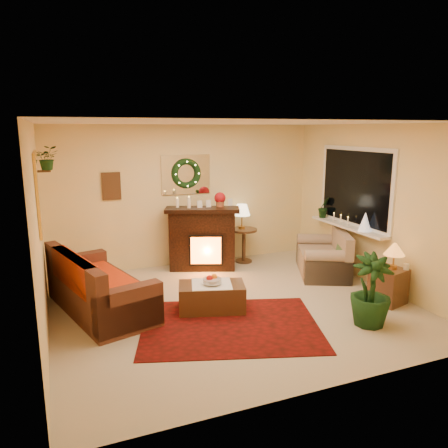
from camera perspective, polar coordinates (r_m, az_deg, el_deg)
name	(u,v)px	position (r m, az deg, el deg)	size (l,w,h in m)	color
floor	(233,306)	(6.46, 1.18, -10.64)	(5.00, 5.00, 0.00)	beige
ceiling	(234,123)	(5.95, 1.29, 13.08)	(5.00, 5.00, 0.00)	white
wall_back	(186,196)	(8.16, -4.98, 3.68)	(5.00, 5.00, 0.00)	#EFD88C
wall_front	(329,264)	(4.16, 13.50, -5.09)	(5.00, 5.00, 0.00)	#EFD88C
wall_left	(39,234)	(5.61, -22.98, -1.24)	(4.50, 4.50, 0.00)	#EFD88C
wall_right	(377,207)	(7.40, 19.34, 2.14)	(4.50, 4.50, 0.00)	#EFD88C
area_rug	(230,325)	(5.86, 0.81, -13.11)	(2.29, 1.71, 0.01)	maroon
sofa	(100,281)	(6.40, -15.86, -7.23)	(0.88, 2.01, 0.86)	brown
red_throw	(93,276)	(6.56, -16.70, -6.57)	(0.82, 1.33, 0.02)	red
fireplace	(202,240)	(7.93, -2.86, -2.08)	(1.17, 0.37, 1.07)	black
poinsettia	(220,198)	(7.89, -0.53, 3.42)	(0.21, 0.21, 0.21)	#A61016
mantel_candle_a	(177,203)	(7.64, -6.11, 2.76)	(0.06, 0.06, 0.17)	#FFF2D0
mantel_candle_b	(189,203)	(7.65, -4.60, 2.80)	(0.06, 0.06, 0.19)	beige
mantel_mirror	(186,174)	(8.09, -4.99, 6.46)	(0.92, 0.02, 0.72)	white
wreath	(187,174)	(8.05, -4.91, 6.58)	(0.55, 0.55, 0.11)	#194719
wall_art	(111,186)	(7.83, -14.50, 4.81)	(0.32, 0.03, 0.48)	#381E11
gold_mirror	(38,193)	(5.83, -23.12, 3.73)	(0.03, 0.84, 1.00)	gold
hanging_plant	(48,170)	(6.55, -21.97, 6.61)	(0.33, 0.28, 0.36)	#194719
loveseat	(323,250)	(7.93, 12.79, -3.35)	(0.78, 1.34, 0.78)	tan
window_frame	(355,187)	(7.78, 16.74, 4.63)	(0.03, 1.86, 1.36)	white
window_glass	(354,187)	(7.77, 16.65, 4.63)	(0.02, 1.70, 1.22)	black
window_sill	(347,227)	(7.83, 15.83, -0.33)	(0.22, 1.86, 0.04)	white
mini_tree	(365,222)	(7.45, 17.95, 0.25)	(0.22, 0.22, 0.33)	white
sill_plant	(324,207)	(8.37, 12.91, 2.14)	(0.28, 0.22, 0.51)	#2B5226
side_table_round	(244,245)	(8.41, 2.60, -2.82)	(0.50, 0.50, 0.65)	#41240F
lamp_cream	(242,217)	(8.30, 2.34, 0.92)	(0.31, 0.31, 0.48)	#FFE9B0
end_table_square	(388,285)	(6.91, 20.65, -7.50)	(0.43, 0.43, 0.53)	black
lamp_tiffany	(394,254)	(6.78, 21.33, -3.73)	(0.30, 0.30, 0.45)	orange
coffee_table	(212,296)	(6.24, -1.62, -9.40)	(0.92, 0.51, 0.39)	black
fruit_bowl	(212,281)	(6.13, -1.55, -7.41)	(0.26, 0.26, 0.06)	silver
floor_palm	(371,292)	(6.03, 18.60, -8.45)	(1.59, 1.59, 2.85)	#173C19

